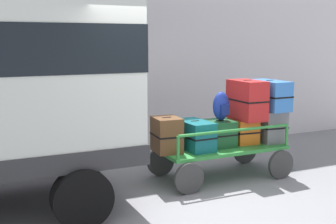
% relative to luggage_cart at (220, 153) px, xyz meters
% --- Properties ---
extents(ground_plane, '(40.00, 40.00, 0.00)m').
position_rel_luggage_cart_xyz_m(ground_plane, '(-1.03, -0.56, -0.39)').
color(ground_plane, gray).
extents(building_wall, '(12.00, 0.38, 5.00)m').
position_rel_luggage_cart_xyz_m(building_wall, '(-1.04, 2.15, 2.11)').
color(building_wall, silver).
rests_on(building_wall, ground).
extents(luggage_cart, '(2.06, 1.00, 0.50)m').
position_rel_luggage_cart_xyz_m(luggage_cart, '(0.00, 0.00, 0.00)').
color(luggage_cart, '#2D8438').
rests_on(luggage_cart, ground).
extents(cart_railing, '(1.93, 0.87, 0.35)m').
position_rel_luggage_cart_xyz_m(cart_railing, '(0.00, -0.00, 0.40)').
color(cart_railing, '#2D8438').
rests_on(cart_railing, luggage_cart).
extents(suitcase_left_bottom, '(0.41, 0.49, 0.52)m').
position_rel_luggage_cart_xyz_m(suitcase_left_bottom, '(-0.90, 0.04, 0.37)').
color(suitcase_left_bottom, brown).
rests_on(suitcase_left_bottom, luggage_cart).
extents(suitcase_midleft_bottom, '(0.40, 0.69, 0.44)m').
position_rel_luggage_cart_xyz_m(suitcase_midleft_bottom, '(-0.45, 0.01, 0.33)').
color(suitcase_midleft_bottom, '#0F5960').
rests_on(suitcase_midleft_bottom, luggage_cart).
extents(suitcase_center_bottom, '(0.39, 0.48, 0.41)m').
position_rel_luggage_cart_xyz_m(suitcase_center_bottom, '(-0.00, 0.03, 0.31)').
color(suitcase_center_bottom, '#194C28').
rests_on(suitcase_center_bottom, luggage_cart).
extents(suitcase_midright_bottom, '(0.41, 0.46, 0.39)m').
position_rel_luggage_cart_xyz_m(suitcase_midright_bottom, '(0.45, 0.04, 0.31)').
color(suitcase_midright_bottom, orange).
rests_on(suitcase_midright_bottom, luggage_cart).
extents(suitcase_midright_middle, '(0.39, 0.66, 0.62)m').
position_rel_luggage_cart_xyz_m(suitcase_midright_middle, '(0.45, -0.03, 0.81)').
color(suitcase_midright_middle, '#B21E1E').
rests_on(suitcase_midright_middle, suitcase_midright_bottom).
extents(suitcase_right_bottom, '(0.45, 0.68, 0.51)m').
position_rel_luggage_cart_xyz_m(suitcase_right_bottom, '(0.90, 0.02, 0.37)').
color(suitcase_right_bottom, slate).
rests_on(suitcase_right_bottom, luggage_cart).
extents(suitcase_right_middle, '(0.38, 0.74, 0.48)m').
position_rel_luggage_cart_xyz_m(suitcase_right_middle, '(0.90, -0.00, 0.86)').
color(suitcase_right_middle, '#3372C6').
rests_on(suitcase_right_middle, suitcase_right_bottom).
extents(backpack, '(0.27, 0.22, 0.44)m').
position_rel_luggage_cart_xyz_m(backpack, '(0.00, 0.00, 0.74)').
color(backpack, navy).
rests_on(backpack, suitcase_center_bottom).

